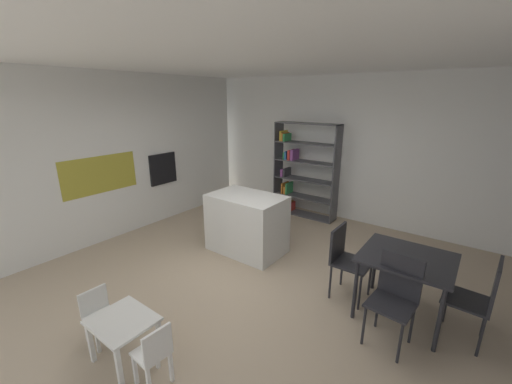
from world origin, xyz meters
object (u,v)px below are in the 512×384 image
(dining_chair_island_side, at_px, (345,255))
(dining_chair_window_side, at_px, (480,296))
(built_in_oven, at_px, (163,169))
(child_chair_left, at_px, (99,313))
(child_table, at_px, (123,326))
(dining_chair_near, at_px, (395,292))
(kitchen_island, at_px, (247,224))
(dining_table, at_px, (406,264))
(open_bookshelf, at_px, (300,172))
(child_chair_right, at_px, (154,353))

(dining_chair_island_side, relative_size, dining_chair_window_side, 0.96)
(built_in_oven, bearing_deg, child_chair_left, -49.19)
(child_table, distance_m, dining_chair_near, 2.64)
(kitchen_island, xyz_separation_m, dining_table, (2.40, -0.21, 0.20))
(open_bookshelf, xyz_separation_m, dining_chair_near, (2.56, -2.64, -0.37))
(dining_chair_window_side, bearing_deg, child_chair_right, -40.50)
(kitchen_island, bearing_deg, dining_table, -4.94)
(child_chair_left, distance_m, dining_table, 3.29)
(built_in_oven, bearing_deg, dining_chair_near, -9.38)
(built_in_oven, bearing_deg, child_table, -43.70)
(child_chair_right, relative_size, dining_table, 0.65)
(open_bookshelf, relative_size, dining_chair_window_side, 2.04)
(child_chair_left, bearing_deg, dining_table, -45.19)
(child_table, bearing_deg, child_chair_left, 179.81)
(open_bookshelf, bearing_deg, child_table, -82.02)
(open_bookshelf, xyz_separation_m, child_table, (0.62, -4.43, -0.54))
(child_chair_right, bearing_deg, dining_table, 150.18)
(built_in_oven, distance_m, dining_chair_island_side, 3.96)
(dining_chair_island_side, bearing_deg, dining_chair_window_side, -89.85)
(built_in_oven, distance_m, child_chair_right, 4.11)
(kitchen_island, relative_size, dining_chair_near, 1.26)
(child_table, bearing_deg, built_in_oven, 136.30)
(kitchen_island, distance_m, dining_chair_island_side, 1.73)
(open_bookshelf, distance_m, dining_chair_island_side, 2.91)
(open_bookshelf, height_order, dining_chair_island_side, open_bookshelf)
(kitchen_island, relative_size, child_table, 2.07)
(dining_table, distance_m, dining_chair_near, 0.46)
(child_table, relative_size, dining_table, 0.60)
(child_chair_right, bearing_deg, built_in_oven, -125.85)
(open_bookshelf, xyz_separation_m, dining_chair_window_side, (3.24, -2.21, -0.37))
(child_table, xyz_separation_m, dining_chair_island_side, (1.24, 2.24, 0.17))
(built_in_oven, xyz_separation_m, dining_chair_near, (4.60, -0.76, -0.50))
(child_table, relative_size, child_chair_left, 1.03)
(kitchen_island, bearing_deg, child_table, -79.13)
(dining_table, height_order, dining_chair_island_side, dining_chair_island_side)
(child_chair_left, bearing_deg, kitchen_island, 1.83)
(dining_table, relative_size, dining_chair_island_side, 1.05)
(child_table, height_order, child_chair_left, child_chair_left)
(child_chair_left, bearing_deg, dining_chair_near, -51.56)
(child_chair_right, distance_m, dining_chair_island_side, 2.38)
(dining_chair_near, bearing_deg, dining_chair_island_side, 152.94)
(kitchen_island, height_order, child_chair_left, kitchen_island)
(kitchen_island, relative_size, child_chair_right, 1.90)
(child_table, height_order, dining_chair_island_side, dining_chair_island_side)
(child_table, xyz_separation_m, child_chair_right, (0.47, -0.00, -0.04))
(open_bookshelf, height_order, child_table, open_bookshelf)
(child_table, bearing_deg, dining_chair_window_side, 40.43)
(built_in_oven, distance_m, dining_chair_near, 4.69)
(child_chair_left, distance_m, dining_chair_window_side, 3.81)
(built_in_oven, height_order, open_bookshelf, open_bookshelf)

